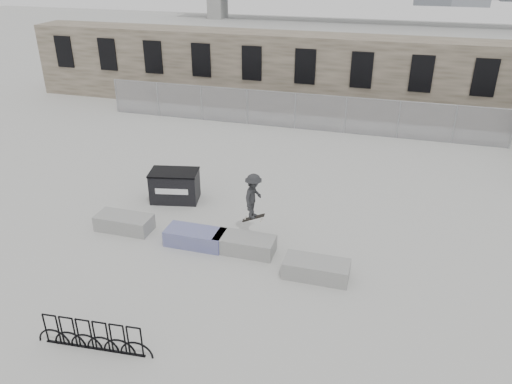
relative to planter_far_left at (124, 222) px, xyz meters
The scene contains 10 objects.
ground 3.55m from the planter_far_left, ahead, with size 120.00×120.00×0.00m, color #A6A6A1.
stone_wall 16.69m from the planter_far_left, 77.67° to the left, with size 36.00×2.58×4.50m.
chainlink_fence 12.97m from the planter_far_left, 74.13° to the left, with size 22.06×0.06×2.02m.
planter_far_left is the anchor object (origin of this frame).
planter_center_left 2.83m from the planter_far_left, ahead, with size 2.00×0.90×0.55m.
planter_center_right 4.57m from the planter_far_left, ahead, with size 2.00×0.90×0.55m.
planter_offset 7.15m from the planter_far_left, ahead, with size 2.00×0.90×0.55m.
dumpster 2.77m from the planter_far_left, 73.25° to the left, with size 2.08×1.51×1.24m.
bike_rack 5.96m from the planter_far_left, 67.76° to the right, with size 3.13×0.30×0.90m.
skateboarder 4.86m from the planter_far_left, ahead, with size 0.78×1.09×1.78m.
Camera 1 is at (5.27, -13.49, 9.19)m, focal length 35.00 mm.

